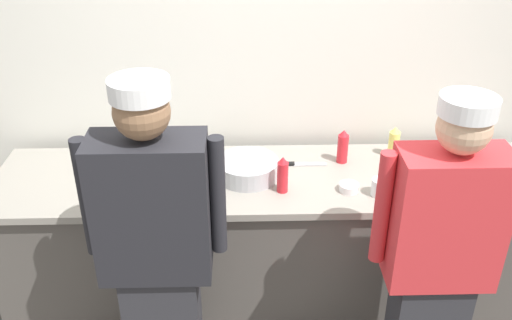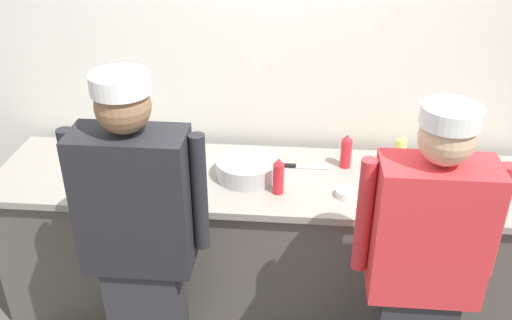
{
  "view_description": "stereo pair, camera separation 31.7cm",
  "coord_description": "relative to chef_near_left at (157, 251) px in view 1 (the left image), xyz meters",
  "views": [
    {
      "loc": [
        -0.16,
        -2.33,
        2.53
      ],
      "look_at": [
        -0.08,
        0.44,
        0.99
      ],
      "focal_mm": 39.86,
      "sensor_mm": 36.0,
      "label": 1
    },
    {
      "loc": [
        0.16,
        -2.32,
        2.53
      ],
      "look_at": [
        -0.08,
        0.44,
        0.99
      ],
      "focal_mm": 39.86,
      "sensor_mm": 36.0,
      "label": 2
    }
  ],
  "objects": [
    {
      "name": "ramekin_orange_sauce",
      "position": [
        1.41,
        0.9,
        -0.02
      ],
      "size": [
        0.11,
        0.11,
        0.04
      ],
      "color": "white",
      "rests_on": "prep_counter"
    },
    {
      "name": "wall_back",
      "position": [
        0.55,
        1.21,
        0.55
      ],
      "size": [
        4.87,
        0.1,
        3.0
      ],
      "color": "silver",
      "rests_on": "ground"
    },
    {
      "name": "squeeze_bottle_secondary",
      "position": [
        1.28,
        0.92,
        0.05
      ],
      "size": [
        0.06,
        0.06,
        0.19
      ],
      "color": "#E5E066",
      "rests_on": "prep_counter"
    },
    {
      "name": "deli_cup",
      "position": [
        1.11,
        0.5,
        0.01
      ],
      "size": [
        0.09,
        0.09,
        0.09
      ],
      "primitive_type": "cylinder",
      "color": "white",
      "rests_on": "prep_counter"
    },
    {
      "name": "chef_near_left",
      "position": [
        0.0,
        0.0,
        0.0
      ],
      "size": [
        0.63,
        0.24,
        1.76
      ],
      "color": "#2D2D33",
      "rests_on": "ground"
    },
    {
      "name": "sheet_tray",
      "position": [
        -0.16,
        0.69,
        -0.03
      ],
      "size": [
        0.54,
        0.32,
        0.02
      ],
      "primitive_type": "cube",
      "rotation": [
        0.0,
        0.0,
        0.04
      ],
      "color": "#B7BABF",
      "rests_on": "prep_counter"
    },
    {
      "name": "chefs_knife",
      "position": [
        0.71,
        0.83,
        -0.04
      ],
      "size": [
        0.28,
        0.03,
        0.02
      ],
      "color": "#B7BABF",
      "rests_on": "prep_counter"
    },
    {
      "name": "chef_center",
      "position": [
        1.26,
        -0.04,
        -0.04
      ],
      "size": [
        0.61,
        0.24,
        1.69
      ],
      "color": "#2D2D33",
      "rests_on": "ground"
    },
    {
      "name": "plate_stack_front",
      "position": [
        1.7,
        0.74,
        -0.02
      ],
      "size": [
        0.2,
        0.2,
        0.05
      ],
      "color": "white",
      "rests_on": "prep_counter"
    },
    {
      "name": "prep_counter",
      "position": [
        0.55,
        0.7,
        -0.49
      ],
      "size": [
        3.1,
        0.75,
        0.9
      ],
      "color": "#56514C",
      "rests_on": "ground"
    },
    {
      "name": "squeeze_bottle_primary",
      "position": [
        0.97,
        0.86,
        0.06
      ],
      "size": [
        0.06,
        0.06,
        0.21
      ],
      "color": "red",
      "rests_on": "prep_counter"
    },
    {
      "name": "mixing_bowl_steel",
      "position": [
        0.42,
        0.7,
        0.01
      ],
      "size": [
        0.34,
        0.34,
        0.1
      ],
      "primitive_type": "cylinder",
      "color": "#B7BABF",
      "rests_on": "prep_counter"
    },
    {
      "name": "squeeze_bottle_spare",
      "position": [
        0.6,
        0.55,
        0.06
      ],
      "size": [
        0.06,
        0.06,
        0.21
      ],
      "color": "red",
      "rests_on": "prep_counter"
    },
    {
      "name": "ramekin_red_sauce",
      "position": [
        0.96,
        0.54,
        -0.02
      ],
      "size": [
        0.11,
        0.11,
        0.04
      ],
      "color": "white",
      "rests_on": "prep_counter"
    }
  ]
}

